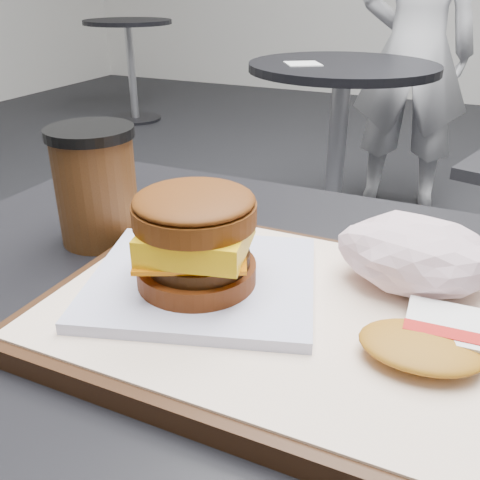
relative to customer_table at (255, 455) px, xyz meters
name	(u,v)px	position (x,y,z in m)	size (l,w,h in m)	color
customer_table	(255,455)	(0.00, 0.00, 0.00)	(0.80, 0.60, 0.77)	#A5A5AA
serving_tray	(278,314)	(0.03, -0.02, 0.20)	(0.38, 0.28, 0.02)	black
breakfast_sandwich	(198,249)	(-0.04, -0.03, 0.24)	(0.23, 0.22, 0.09)	white
hash_brown	(448,341)	(0.16, -0.03, 0.22)	(0.12, 0.09, 0.02)	white
crumpled_wrapper	(417,254)	(0.12, 0.06, 0.23)	(0.13, 0.10, 0.06)	silver
coffee_cup	(96,183)	(-0.21, 0.05, 0.25)	(0.09, 0.09, 0.13)	#442510
neighbor_table	(339,117)	(-0.35, 1.65, -0.03)	(0.70, 0.70, 0.75)	black
napkin	(303,64)	(-0.48, 1.56, 0.17)	(0.12, 0.12, 0.00)	white
patron	(414,52)	(-0.18, 2.28, 0.14)	(0.53, 0.35, 1.46)	silver
bg_table_mid	(130,46)	(-2.40, 3.20, -0.02)	(0.66, 0.66, 0.75)	black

